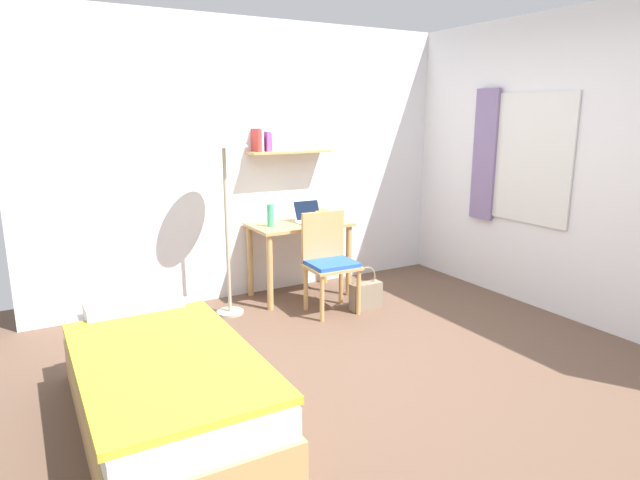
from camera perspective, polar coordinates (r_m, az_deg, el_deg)
The scene contains 11 objects.
ground_plane at distance 3.90m, azimuth 6.40°, elevation -13.43°, with size 5.28×5.28×0.00m, color brown.
wall_back at distance 5.28m, azimuth -6.30°, elevation 8.29°, with size 4.40×0.27×2.60m.
wall_right at distance 5.01m, azimuth 25.75°, elevation 6.84°, with size 0.10×4.40×2.60m.
bed at distance 3.28m, azimuth -16.25°, elevation -14.61°, with size 0.89×1.84×0.54m.
desk at distance 5.20m, azimuth -2.21°, elevation 0.26°, with size 0.94×0.56×0.73m.
desk_chair at distance 4.82m, azimuth 0.93°, elevation -1.91°, with size 0.45×0.39×0.89m.
standing_lamp at distance 4.64m, azimuth -10.14°, elevation 9.95°, with size 0.40×0.40×1.70m.
laptop at distance 5.22m, azimuth -1.18°, elevation 2.53°, with size 0.30×0.23×0.21m.
water_bottle at distance 5.00m, azimuth -5.25°, elevation 2.61°, with size 0.06×0.06×0.21m, color #42A87F.
book_stack at distance 5.34m, azimuth 0.07°, elevation 2.68°, with size 0.20×0.24×0.09m.
handbag at distance 4.96m, azimuth 4.85°, elevation -5.76°, with size 0.30×0.11×0.40m.
Camera 1 is at (-2.08, -2.81, 1.74)m, focal length 30.33 mm.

